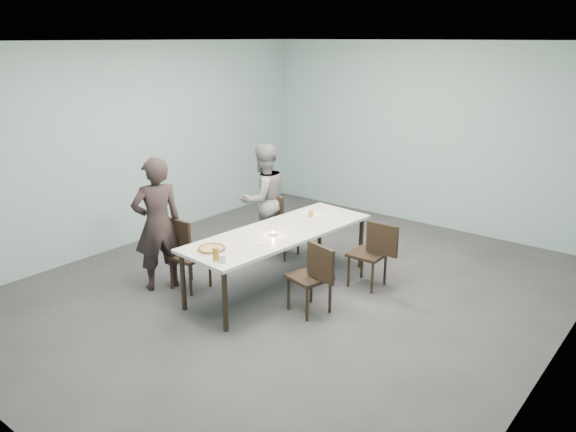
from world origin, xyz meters
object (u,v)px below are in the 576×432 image
Objects in this scene: chair_near_right at (314,274)px; chair_far_right at (374,250)px; chair_far_left at (277,221)px; diner_far at (264,199)px; amber_tumbler at (311,214)px; beer_glass at (216,254)px; pizza at (212,249)px; side_plate at (262,243)px; tealight at (273,234)px; chair_near_left at (185,249)px; table at (279,235)px; diner_near at (157,224)px; water_tumbler at (222,259)px.

chair_near_right and chair_far_right have the same top height.
diner_far is at bearing -176.54° from chair_far_left.
beer_glass is at bearing -86.43° from amber_tumbler.
side_plate is at bearing 60.62° from pizza.
chair_far_left is at bearing 127.31° from tealight.
chair_near_left is 2.56× the size of pizza.
table is 1.58× the size of diner_near.
chair_far_right reaches higher than pizza.
chair_near_right is 2.12m from diner_far.
tealight is (-0.04, 0.99, -0.05)m from beer_glass.
amber_tumbler is (-0.04, 0.71, 0.10)m from table.
water_tumbler reaches higher than tealight.
amber_tumbler is at bearing 85.36° from pizza.
chair_far_left is 5.80× the size of beer_glass.
side_plate is (0.86, -1.31, 0.25)m from chair_far_left.
chair_near_left is 0.52× the size of diner_near.
chair_far_right is (1.67, -0.13, 0.00)m from chair_far_left.
table is at bearing 93.80° from beer_glass.
side_plate is at bearing 133.86° from diner_near.
chair_near_right is 1.13m from beer_glass.
tealight reaches higher than pizza.
water_tumbler is at bearing -81.47° from table.
table is at bearing 152.25° from diner_near.
diner_far reaches higher than chair_far_right.
beer_glass is (1.24, -0.22, -0.02)m from diner_near.
chair_far_right is 5.80× the size of beer_glass.
water_tumbler is 1.01m from tealight.
table is 1.14m from chair_far_left.
beer_glass is 1.88m from amber_tumbler.
chair_far_left reaches higher than tealight.
table is 3.06× the size of chair_near_right.
side_plate is at bearing 86.57° from beer_glass.
chair_far_left is 1.00× the size of chair_far_right.
chair_near_right is 0.52× the size of diner_near.
pizza is at bearing -76.18° from chair_far_left.
chair_near_right is at bearing 50.06° from beer_glass.
chair_far_right is at bearing -84.27° from chair_near_right.
beer_glass is 1.67× the size of water_tumbler.
beer_glass reaches higher than tealight.
beer_glass reaches higher than chair_far_left.
chair_far_left is (0.20, 1.58, 0.00)m from chair_near_left.
chair_far_left is 4.83× the size of side_plate.
beer_glass reaches higher than chair_near_right.
pizza is 0.40m from water_tumbler.
table is 17.77× the size of beer_glass.
diner_near is 2.00m from amber_tumbler.
pizza is at bearing 48.64° from chair_near_right.
tealight is at bearing -84.81° from amber_tumbler.
diner_far reaches higher than side_plate.
beer_glass is at bearing 42.48° from diner_far.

